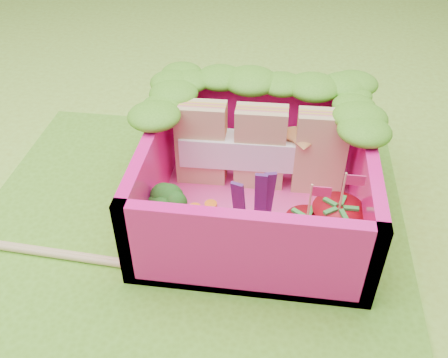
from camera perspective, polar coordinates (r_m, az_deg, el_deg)
ground at (r=2.97m, az=-4.48°, el=-7.44°), size 14.00×14.00×0.00m
placemat at (r=2.96m, az=-4.50°, el=-7.24°), size 2.60×2.60×0.03m
bento_floor at (r=3.10m, az=3.54°, el=-3.53°), size 1.30×1.30×0.05m
bento_box at (r=2.94m, az=3.73°, el=0.07°), size 1.30×1.30×0.55m
lettuce_ruffle at (r=3.15m, az=4.69°, el=10.13°), size 1.43×0.83×0.11m
sandwich_stack at (r=3.11m, az=4.26°, el=3.53°), size 1.06×0.20×0.55m
broccoli at (r=2.80m, az=-7.03°, el=-3.40°), size 0.33×0.33×0.27m
carrot_sticks at (r=2.80m, az=-2.40°, el=-4.93°), size 0.15×0.13×0.26m
purple_wedges at (r=2.86m, az=3.67°, el=-2.24°), size 0.23×0.15×0.38m
strawberry_left at (r=2.76m, az=9.26°, el=-6.30°), size 0.24×0.24×0.48m
strawberry_right at (r=2.80m, az=12.64°, el=-5.43°), size 0.29×0.29×0.53m
snap_peas at (r=2.92m, az=11.19°, el=-6.42°), size 0.56×0.55×0.05m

